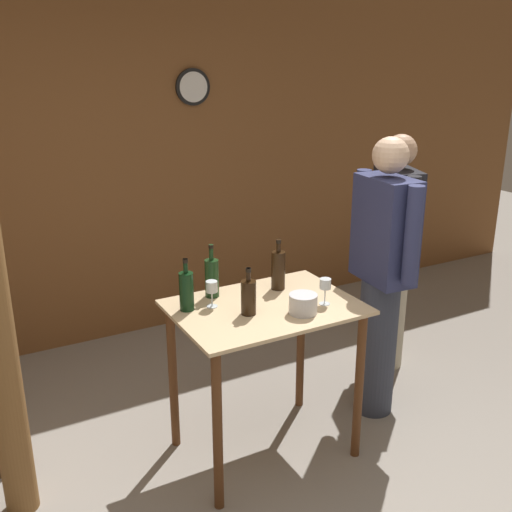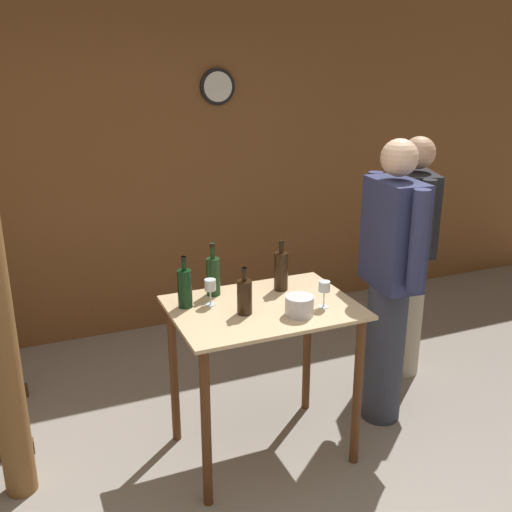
{
  "view_description": "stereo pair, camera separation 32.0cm",
  "coord_description": "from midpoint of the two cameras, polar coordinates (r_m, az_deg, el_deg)",
  "views": [
    {
      "loc": [
        -1.39,
        -1.92,
        2.2
      ],
      "look_at": [
        0.08,
        0.74,
        1.16
      ],
      "focal_mm": 42.0,
      "sensor_mm": 36.0,
      "label": 1
    },
    {
      "loc": [
        -1.1,
        -2.06,
        2.2
      ],
      "look_at": [
        0.08,
        0.74,
        1.16
      ],
      "focal_mm": 42.0,
      "sensor_mm": 36.0,
      "label": 2
    }
  ],
  "objects": [
    {
      "name": "person_visitor_with_scarf",
      "position": [
        3.64,
        9.47,
        -1.8
      ],
      "size": [
        0.25,
        0.59,
        1.75
      ],
      "color": "#333847",
      "rests_on": "ground_plane"
    },
    {
      "name": "ice_bucket",
      "position": [
        3.1,
        1.56,
        -4.64
      ],
      "size": [
        0.15,
        0.15,
        0.1
      ],
      "color": "silver",
      "rests_on": "tasting_table"
    },
    {
      "name": "wine_glass_near_center",
      "position": [
        3.19,
        3.77,
        -2.85
      ],
      "size": [
        0.06,
        0.06,
        0.15
      ],
      "color": "silver",
      "rests_on": "tasting_table"
    },
    {
      "name": "wine_bottle_far_left",
      "position": [
        3.15,
        -9.55,
        -3.29
      ],
      "size": [
        0.08,
        0.08,
        0.28
      ],
      "color": "black",
      "rests_on": "tasting_table"
    },
    {
      "name": "tasting_table",
      "position": [
        3.29,
        -1.96,
        -7.78
      ],
      "size": [
        0.98,
        0.71,
        0.91
      ],
      "color": "#D1B284",
      "rests_on": "ground_plane"
    },
    {
      "name": "person_host",
      "position": [
        4.24,
        10.87,
        0.59
      ],
      "size": [
        0.34,
        0.56,
        1.69
      ],
      "color": "#B7AD93",
      "rests_on": "ground_plane"
    },
    {
      "name": "back_wall",
      "position": [
        4.78,
        -13.45,
        8.13
      ],
      "size": [
        8.4,
        0.08,
        2.7
      ],
      "color": "brown",
      "rests_on": "ground_plane"
    },
    {
      "name": "wine_bottle_left",
      "position": [
        3.31,
        -7.0,
        -2.05
      ],
      "size": [
        0.08,
        0.08,
        0.3
      ],
      "color": "#193819",
      "rests_on": "tasting_table"
    },
    {
      "name": "wine_glass_near_left",
      "position": [
        3.17,
        -7.14,
        -3.09
      ],
      "size": [
        0.06,
        0.06,
        0.15
      ],
      "color": "silver",
      "rests_on": "tasting_table"
    },
    {
      "name": "wine_bottle_right",
      "position": [
        3.39,
        -0.57,
        -1.34
      ],
      "size": [
        0.08,
        0.08,
        0.29
      ],
      "color": "black",
      "rests_on": "tasting_table"
    },
    {
      "name": "wine_bottle_center",
      "position": [
        3.07,
        -3.71,
        -3.93
      ],
      "size": [
        0.08,
        0.08,
        0.25
      ],
      "color": "black",
      "rests_on": "tasting_table"
    }
  ]
}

